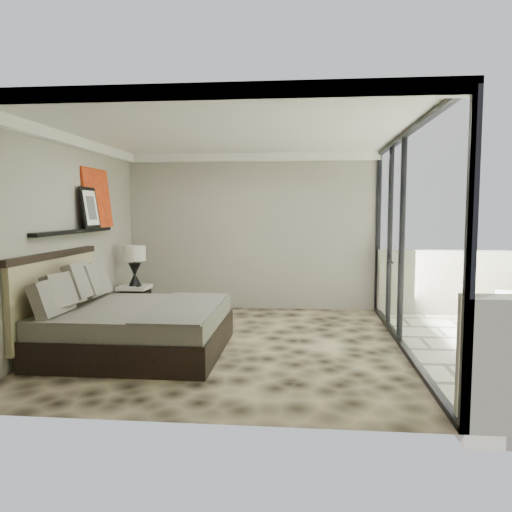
# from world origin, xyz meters

# --- Properties ---
(floor) EXTENTS (5.00, 5.00, 0.00)m
(floor) POSITION_xyz_m (0.00, 0.00, 0.00)
(floor) COLOR black
(floor) RESTS_ON ground
(ceiling) EXTENTS (4.50, 5.00, 0.02)m
(ceiling) POSITION_xyz_m (0.00, 0.00, 2.79)
(ceiling) COLOR silver
(ceiling) RESTS_ON back_wall
(back_wall) EXTENTS (4.50, 0.02, 2.80)m
(back_wall) POSITION_xyz_m (0.00, 2.49, 1.40)
(back_wall) COLOR gray
(back_wall) RESTS_ON floor
(left_wall) EXTENTS (0.02, 5.00, 2.80)m
(left_wall) POSITION_xyz_m (-2.24, 0.00, 1.40)
(left_wall) COLOR gray
(left_wall) RESTS_ON floor
(glass_wall) EXTENTS (0.08, 5.00, 2.80)m
(glass_wall) POSITION_xyz_m (2.25, 0.00, 1.40)
(glass_wall) COLOR white
(glass_wall) RESTS_ON floor
(picture_ledge) EXTENTS (0.12, 2.20, 0.05)m
(picture_ledge) POSITION_xyz_m (-2.18, 0.10, 1.50)
(picture_ledge) COLOR black
(picture_ledge) RESTS_ON left_wall
(bed) EXTENTS (2.18, 2.11, 1.21)m
(bed) POSITION_xyz_m (-1.23, -0.47, 0.35)
(bed) COLOR black
(bed) RESTS_ON floor
(nightstand) EXTENTS (0.65, 0.65, 0.49)m
(nightstand) POSITION_xyz_m (-1.90, 1.63, 0.24)
(nightstand) COLOR black
(nightstand) RESTS_ON floor
(table_lamp) EXTENTS (0.37, 0.37, 0.68)m
(table_lamp) POSITION_xyz_m (-1.89, 1.62, 0.95)
(table_lamp) COLOR black
(table_lamp) RESTS_ON nightstand
(abstract_canvas) EXTENTS (0.13, 0.90, 0.90)m
(abstract_canvas) POSITION_xyz_m (-2.19, 0.89, 1.97)
(abstract_canvas) COLOR #A2440D
(abstract_canvas) RESTS_ON picture_ledge
(framed_print) EXTENTS (0.11, 0.50, 0.60)m
(framed_print) POSITION_xyz_m (-2.14, 0.49, 1.82)
(framed_print) COLOR black
(framed_print) RESTS_ON picture_ledge
(lounger) EXTENTS (0.87, 1.55, 0.58)m
(lounger) POSITION_xyz_m (3.44, -0.19, 0.18)
(lounger) COLOR white
(lounger) RESTS_ON terrace_slab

